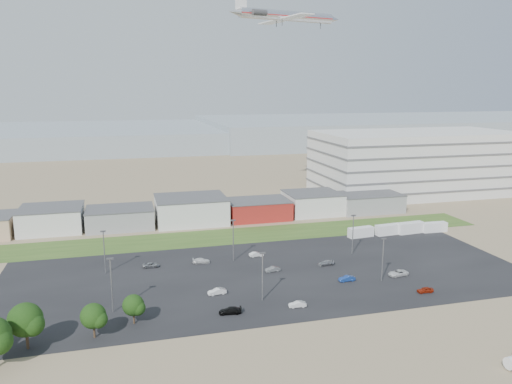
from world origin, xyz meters
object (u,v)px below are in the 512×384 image
object	(u,v)px
parked_car_7	(273,269)
parked_car_13	(297,304)
parked_car_1	(347,279)
parked_car_9	(151,265)
parked_car_11	(256,254)
parked_car_12	(326,263)
box_trailer_a	(361,232)
parked_car_4	(217,291)
parked_car_6	(201,261)
parked_car_3	(230,311)
airliner	(287,16)
parked_car_2	(425,290)
parked_car_0	(398,273)

from	to	relation	value
parked_car_7	parked_car_13	world-z (taller)	parked_car_7
parked_car_1	parked_car_9	world-z (taller)	parked_car_1
parked_car_7	parked_car_11	xyz separation A→B (m)	(-0.93, 11.33, 0.01)
parked_car_12	parked_car_13	size ratio (longest dim) A/B	1.13
parked_car_7	parked_car_13	distance (m)	19.90
box_trailer_a	parked_car_7	xyz separation A→B (m)	(-32.76, -20.35, -0.82)
parked_car_4	parked_car_11	bearing A→B (deg)	140.35
box_trailer_a	parked_car_6	size ratio (longest dim) A/B	1.79
parked_car_6	parked_car_11	xyz separation A→B (m)	(14.36, 1.25, -0.00)
parked_car_4	parked_car_7	distance (m)	17.89
parked_car_1	parked_car_12	xyz separation A→B (m)	(-0.53, 10.71, -0.04)
parked_car_12	box_trailer_a	bearing A→B (deg)	136.07
parked_car_4	parked_car_9	size ratio (longest dim) A/B	0.97
parked_car_1	parked_car_9	distance (m)	46.32
parked_car_3	parked_car_11	xyz separation A→B (m)	(13.35, 30.68, -0.02)
airliner	parked_car_6	size ratio (longest dim) A/B	10.94
parked_car_2	parked_car_7	distance (m)	34.00
parked_car_13	box_trailer_a	bearing A→B (deg)	144.89
parked_car_0	parked_car_2	size ratio (longest dim) A/B	1.36
airliner	parked_car_3	world-z (taller)	airliner
parked_car_12	parked_car_13	xyz separation A→B (m)	(-14.64, -20.66, 0.00)
parked_car_6	parked_car_11	distance (m)	14.41
parked_car_4	parked_car_2	bearing A→B (deg)	70.53
box_trailer_a	parked_car_2	world-z (taller)	box_trailer_a
parked_car_0	parked_car_13	distance (m)	29.64
parked_car_1	parked_car_4	world-z (taller)	parked_car_4
box_trailer_a	parked_car_2	xyz separation A→B (m)	(-5.28, -40.37, -0.83)
parked_car_4	parked_car_7	xyz separation A→B (m)	(15.03, 9.72, -0.04)
parked_car_0	parked_car_11	bearing A→B (deg)	-133.90
parked_car_4	parked_car_13	bearing A→B (deg)	48.42
parked_car_0	parked_car_6	xyz separation A→B (m)	(-42.31, 20.04, -0.04)
parked_car_2	parked_car_11	distance (m)	42.31
parked_car_2	parked_car_9	xyz separation A→B (m)	(-54.89, 30.30, -0.04)
parked_car_2	parked_car_9	size ratio (longest dim) A/B	0.87
parked_car_1	parked_car_11	world-z (taller)	parked_car_1
airliner	parked_car_9	distance (m)	108.45
box_trailer_a	parked_car_2	distance (m)	40.73
box_trailer_a	airliner	bearing A→B (deg)	89.15
box_trailer_a	parked_car_9	xyz separation A→B (m)	(-60.17, -10.07, -0.87)
parked_car_3	parked_car_11	size ratio (longest dim) A/B	1.17
parked_car_13	airliner	bearing A→B (deg)	168.13
airliner	parked_car_9	xyz separation A→B (m)	(-54.93, -64.70, -67.52)
box_trailer_a	airliner	size ratio (longest dim) A/B	0.16
parked_car_2	parked_car_4	distance (m)	43.74
parked_car_3	parked_car_6	size ratio (longest dim) A/B	1.03
parked_car_7	parked_car_1	bearing A→B (deg)	47.98
parked_car_13	parked_car_3	bearing A→B (deg)	-87.46
parked_car_2	parked_car_7	size ratio (longest dim) A/B	0.96
airliner	parked_car_4	distance (m)	116.32
parked_car_9	parked_car_3	bearing A→B (deg)	-155.61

